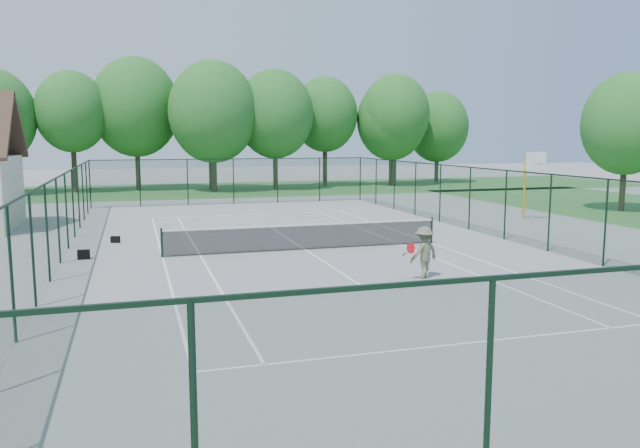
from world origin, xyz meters
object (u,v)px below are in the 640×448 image
Objects in this scene: tennis_net at (305,236)px; tennis_player at (424,252)px; basketball_goal at (531,172)px; sports_bag_a at (84,255)px.

tennis_player is at bearing -68.93° from tennis_net.
basketball_goal is 8.58× the size of sports_bag_a.
basketball_goal is 22.83m from sports_bag_a.
basketball_goal reaches higher than tennis_player.
tennis_net is at bearing -159.34° from basketball_goal.
tennis_net reaches higher than sports_bag_a.
tennis_net is at bearing 111.07° from tennis_player.
tennis_player is at bearing -31.50° from sports_bag_a.
sports_bag_a is at bearing -167.95° from basketball_goal.
sports_bag_a is (-22.20, -4.74, -2.40)m from basketball_goal.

